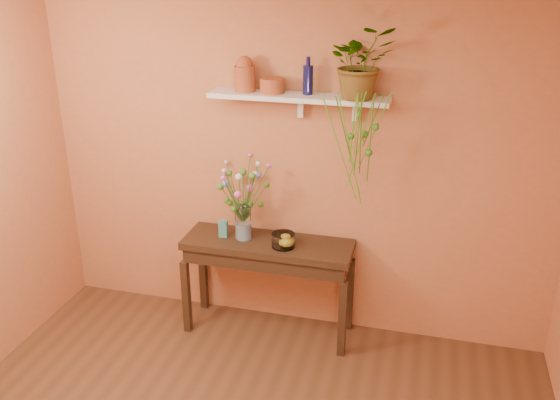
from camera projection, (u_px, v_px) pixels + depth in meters
room at (196, 301)px, 2.77m from camera, size 4.04×4.04×2.70m
sideboard at (268, 255)px, 4.64m from camera, size 1.32×0.42×0.80m
wall_shelf at (300, 98)px, 4.22m from camera, size 1.30×0.24×0.19m
terracotta_jug at (245, 75)px, 4.27m from camera, size 0.18×0.18×0.26m
terracotta_pot at (272, 86)px, 4.24m from camera, size 0.23×0.23×0.11m
blue_bottle at (308, 79)px, 4.18m from camera, size 0.08×0.08×0.26m
spider_plant at (361, 62)px, 4.00m from camera, size 0.56×0.53×0.49m
plant_fronds at (361, 138)px, 4.03m from camera, size 0.45×0.31×0.83m
glass_vase at (243, 225)px, 4.61m from camera, size 0.13×0.13×0.26m
bouquet at (241, 184)px, 4.48m from camera, size 0.41×0.56×0.51m
glass_bowl at (283, 241)px, 4.50m from camera, size 0.18×0.18×0.11m
lemon at (286, 241)px, 4.51m from camera, size 0.08×0.08×0.08m
carton at (223, 229)px, 4.65m from camera, size 0.07×0.05×0.13m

